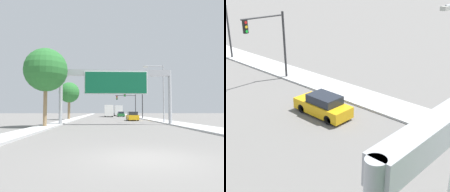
{
  "view_description": "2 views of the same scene",
  "coord_description": "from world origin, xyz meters",
  "views": [
    {
      "loc": [
        -1.46,
        -7.62,
        1.65
      ],
      "look_at": [
        0.0,
        29.69,
        4.21
      ],
      "focal_mm": 35.0,
      "sensor_mm": 36.0,
      "label": 1
    },
    {
      "loc": [
        -10.13,
        15.4,
        9.48
      ],
      "look_at": [
        2.0,
        26.86,
        2.67
      ],
      "focal_mm": 50.0,
      "sensor_mm": 36.0,
      "label": 2
    }
  ],
  "objects": [
    {
      "name": "palm_tree_foreground",
      "position": [
        -7.29,
        14.42,
        5.76
      ],
      "size": [
        4.36,
        4.36,
        7.96
      ],
      "color": "#8C704C",
      "rests_on": "ground"
    },
    {
      "name": "palm_tree_background",
      "position": [
        -7.92,
        33.51,
        5.07
      ],
      "size": [
        3.84,
        3.84,
        7.03
      ],
      "color": "#8C704C",
      "rests_on": "ground"
    },
    {
      "name": "truck_box_secondary",
      "position": [
        3.5,
        66.6,
        1.76
      ],
      "size": [
        2.49,
        8.79,
        3.47
      ],
      "color": "yellow",
      "rests_on": "ground"
    },
    {
      "name": "median_strip_left",
      "position": [
        -7.25,
        60.0,
        0.07
      ],
      "size": [
        2.0,
        120.0,
        0.15
      ],
      "color": "#B4B4B4",
      "rests_on": "ground"
    },
    {
      "name": "sidewalk_right",
      "position": [
        7.75,
        60.0,
        0.07
      ],
      "size": [
        3.0,
        120.0,
        0.15
      ],
      "color": "#B4B4B4",
      "rests_on": "ground"
    },
    {
      "name": "ground_plane",
      "position": [
        0.0,
        0.0,
        0.0
      ],
      "size": [
        300.0,
        300.0,
        0.0
      ],
      "primitive_type": "plane",
      "color": "slate"
    },
    {
      "name": "car_far_center",
      "position": [
        3.5,
        29.7,
        0.72
      ],
      "size": [
        1.74,
        4.24,
        1.53
      ],
      "color": "gold",
      "rests_on": "ground"
    },
    {
      "name": "car_far_right",
      "position": [
        3.5,
        54.62,
        0.69
      ],
      "size": [
        1.83,
        4.53,
        1.45
      ],
      "color": "#1E662D",
      "rests_on": "ground"
    },
    {
      "name": "sign_gantry",
      "position": [
        0.0,
        17.88,
        5.2
      ],
      "size": [
        13.3,
        0.73,
        6.51
      ],
      "color": "#9EA0A5",
      "rests_on": "ground"
    },
    {
      "name": "street_lamp_right",
      "position": [
        6.46,
        22.11,
        4.82
      ],
      "size": [
        2.89,
        0.28,
        8.02
      ],
      "color": "#9EA0A5",
      "rests_on": "ground"
    },
    {
      "name": "traffic_light_mid_block",
      "position": [
        4.99,
        48.0,
        4.06
      ],
      "size": [
        5.29,
        0.32,
        5.9
      ],
      "color": "#2D2D30",
      "rests_on": "ground"
    },
    {
      "name": "truck_box_primary",
      "position": [
        0.0,
        54.12,
        1.66
      ],
      "size": [
        2.33,
        8.66,
        3.26
      ],
      "color": "navy",
      "rests_on": "ground"
    },
    {
      "name": "traffic_light_near_intersection",
      "position": [
        5.43,
        38.0,
        4.09
      ],
      "size": [
        4.16,
        0.32,
        6.09
      ],
      "color": "#2D2D30",
      "rests_on": "ground"
    }
  ]
}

